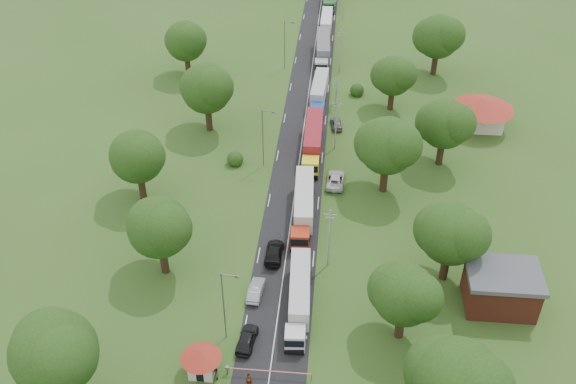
# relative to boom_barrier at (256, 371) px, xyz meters

# --- Properties ---
(ground) EXTENTS (260.00, 260.00, 0.00)m
(ground) POSITION_rel_boom_barrier_xyz_m (1.36, 25.00, -0.89)
(ground) COLOR #2E501A
(ground) RESTS_ON ground
(road) EXTENTS (8.00, 200.00, 0.04)m
(road) POSITION_rel_boom_barrier_xyz_m (1.36, 45.00, -0.89)
(road) COLOR black
(road) RESTS_ON ground
(boom_barrier) EXTENTS (9.22, 0.35, 1.18)m
(boom_barrier) POSITION_rel_boom_barrier_xyz_m (0.00, 0.00, 0.00)
(boom_barrier) COLOR slate
(boom_barrier) RESTS_ON ground
(guard_booth) EXTENTS (4.40, 4.40, 3.45)m
(guard_booth) POSITION_rel_boom_barrier_xyz_m (-5.84, -0.00, 1.27)
(guard_booth) COLOR beige
(guard_booth) RESTS_ON ground
(info_sign) EXTENTS (0.12, 3.10, 4.10)m
(info_sign) POSITION_rel_boom_barrier_xyz_m (6.56, 60.00, 2.11)
(info_sign) COLOR slate
(info_sign) RESTS_ON ground
(pole_1) EXTENTS (1.60, 0.24, 9.00)m
(pole_1) POSITION_rel_boom_barrier_xyz_m (6.86, 18.00, 3.79)
(pole_1) COLOR gray
(pole_1) RESTS_ON ground
(pole_2) EXTENTS (1.60, 0.24, 9.00)m
(pole_2) POSITION_rel_boom_barrier_xyz_m (6.86, 46.00, 3.79)
(pole_2) COLOR gray
(pole_2) RESTS_ON ground
(pole_3) EXTENTS (1.60, 0.24, 9.00)m
(pole_3) POSITION_rel_boom_barrier_xyz_m (6.86, 74.00, 3.79)
(pole_3) COLOR gray
(pole_3) RESTS_ON ground
(pole_4) EXTENTS (1.60, 0.24, 9.00)m
(pole_4) POSITION_rel_boom_barrier_xyz_m (6.86, 102.00, 3.79)
(pole_4) COLOR gray
(pole_4) RESTS_ON ground
(lamp_0) EXTENTS (2.03, 0.22, 10.00)m
(lamp_0) POSITION_rel_boom_barrier_xyz_m (-3.99, 5.00, 4.66)
(lamp_0) COLOR slate
(lamp_0) RESTS_ON ground
(lamp_1) EXTENTS (2.03, 0.22, 10.00)m
(lamp_1) POSITION_rel_boom_barrier_xyz_m (-3.99, 40.00, 4.66)
(lamp_1) COLOR slate
(lamp_1) RESTS_ON ground
(lamp_2) EXTENTS (2.03, 0.22, 10.00)m
(lamp_2) POSITION_rel_boom_barrier_xyz_m (-3.99, 75.00, 4.66)
(lamp_2) COLOR slate
(lamp_2) RESTS_ON ground
(tree_1) EXTENTS (9.60, 9.60, 12.05)m
(tree_1) POSITION_rel_boom_barrier_xyz_m (19.34, -4.83, 6.96)
(tree_1) COLOR #382616
(tree_1) RESTS_ON ground
(tree_2) EXTENTS (8.00, 8.00, 10.10)m
(tree_2) POSITION_rel_boom_barrier_xyz_m (15.35, 7.14, 5.70)
(tree_2) COLOR #382616
(tree_2) RESTS_ON ground
(tree_3) EXTENTS (8.80, 8.80, 11.07)m
(tree_3) POSITION_rel_boom_barrier_xyz_m (21.35, 17.16, 6.33)
(tree_3) COLOR #382616
(tree_3) RESTS_ON ground
(tree_4) EXTENTS (9.60, 9.60, 12.05)m
(tree_4) POSITION_rel_boom_barrier_xyz_m (14.34, 35.17, 6.96)
(tree_4) COLOR #382616
(tree_4) RESTS_ON ground
(tree_5) EXTENTS (8.80, 8.80, 11.07)m
(tree_5) POSITION_rel_boom_barrier_xyz_m (23.35, 43.16, 6.33)
(tree_5) COLOR #382616
(tree_5) RESTS_ON ground
(tree_6) EXTENTS (8.00, 8.00, 10.10)m
(tree_6) POSITION_rel_boom_barrier_xyz_m (16.35, 60.14, 5.70)
(tree_6) COLOR #382616
(tree_6) RESTS_ON ground
(tree_7) EXTENTS (9.60, 9.60, 12.05)m
(tree_7) POSITION_rel_boom_barrier_xyz_m (25.34, 75.17, 6.96)
(tree_7) COLOR #382616
(tree_7) RESTS_ON ground
(tree_9) EXTENTS (9.60, 9.60, 12.05)m
(tree_9) POSITION_rel_boom_barrier_xyz_m (-18.66, -4.83, 6.96)
(tree_9) COLOR #382616
(tree_9) RESTS_ON ground
(tree_10) EXTENTS (8.80, 8.80, 11.07)m
(tree_10) POSITION_rel_boom_barrier_xyz_m (-13.65, 15.16, 6.33)
(tree_10) COLOR #382616
(tree_10) RESTS_ON ground
(tree_11) EXTENTS (8.80, 8.80, 11.07)m
(tree_11) POSITION_rel_boom_barrier_xyz_m (-20.65, 30.16, 6.33)
(tree_11) COLOR #382616
(tree_11) RESTS_ON ground
(tree_12) EXTENTS (9.60, 9.60, 12.05)m
(tree_12) POSITION_rel_boom_barrier_xyz_m (-14.66, 50.17, 6.96)
(tree_12) COLOR #382616
(tree_12) RESTS_ON ground
(tree_13) EXTENTS (8.80, 8.80, 11.07)m
(tree_13) POSITION_rel_boom_barrier_xyz_m (-22.65, 70.16, 6.33)
(tree_13) COLOR #382616
(tree_13) RESTS_ON ground
(house_brick) EXTENTS (8.60, 6.60, 5.20)m
(house_brick) POSITION_rel_boom_barrier_xyz_m (27.36, 13.00, 1.76)
(house_brick) COLOR maroon
(house_brick) RESTS_ON ground
(house_cream) EXTENTS (10.08, 10.08, 5.80)m
(house_cream) POSITION_rel_boom_barrier_xyz_m (31.36, 55.00, 2.75)
(house_cream) COLOR beige
(house_cream) RESTS_ON ground
(truck_0) EXTENTS (2.92, 13.76, 3.80)m
(truck_0) POSITION_rel_boom_barrier_xyz_m (3.76, 10.19, 1.13)
(truck_0) COLOR silver
(truck_0) RESTS_ON ground
(truck_1) EXTENTS (3.13, 14.85, 4.10)m
(truck_1) POSITION_rel_boom_barrier_xyz_m (3.04, 27.34, 1.29)
(truck_1) COLOR #B42C14
(truck_1) RESTS_ON ground
(truck_2) EXTENTS (2.74, 15.45, 4.28)m
(truck_2) POSITION_rel_boom_barrier_xyz_m (3.33, 44.51, 1.38)
(truck_2) COLOR yellow
(truck_2) RESTS_ON ground
(truck_3) EXTENTS (2.93, 13.90, 3.84)m
(truck_3) POSITION_rel_boom_barrier_xyz_m (3.45, 61.51, 1.15)
(truck_3) COLOR #1B4DA4
(truck_3) RESTS_ON ground
(truck_4) EXTENTS (3.25, 15.40, 4.26)m
(truck_4) POSITION_rel_boom_barrier_xyz_m (3.27, 79.56, 1.37)
(truck_4) COLOR #ADADAD
(truck_4) RESTS_ON ground
(truck_5) EXTENTS (2.37, 13.55, 3.76)m
(truck_5) POSITION_rel_boom_barrier_xyz_m (3.36, 93.90, 1.10)
(truck_5) COLOR #A81D19
(truck_5) RESTS_ON ground
(car_lane_front) EXTENTS (2.37, 4.77, 1.56)m
(car_lane_front) POSITION_rel_boom_barrier_xyz_m (-1.64, 4.27, -0.11)
(car_lane_front) COLOR black
(car_lane_front) RESTS_ON ground
(car_lane_mid) EXTENTS (1.88, 4.59, 1.48)m
(car_lane_mid) POSITION_rel_boom_barrier_xyz_m (-1.64, 12.00, -0.15)
(car_lane_mid) COLOR #9D9EA5
(car_lane_mid) RESTS_ON ground
(car_lane_rear) EXTENTS (2.29, 5.46, 1.57)m
(car_lane_rear) POSITION_rel_boom_barrier_xyz_m (-0.15, 18.95, -0.10)
(car_lane_rear) COLOR black
(car_lane_rear) RESTS_ON ground
(car_verge_near) EXTENTS (2.86, 5.76, 1.57)m
(car_verge_near) POSITION_rel_boom_barrier_xyz_m (7.25, 36.01, -0.11)
(car_verge_near) COLOR silver
(car_verge_near) RESTS_ON ground
(car_verge_far) EXTENTS (2.43, 4.53, 1.47)m
(car_verge_far) POSITION_rel_boom_barrier_xyz_m (6.90, 52.80, -0.16)
(car_verge_far) COLOR slate
(car_verge_far) RESTS_ON ground
(pedestrian_near) EXTENTS (0.77, 0.60, 1.88)m
(pedestrian_near) POSITION_rel_boom_barrier_xyz_m (-0.60, -1.34, 0.05)
(pedestrian_near) COLOR gray
(pedestrian_near) RESTS_ON ground
(pedestrian_booth) EXTENTS (0.83, 0.96, 1.68)m
(pedestrian_booth) POSITION_rel_boom_barrier_xyz_m (-4.25, -0.77, -0.05)
(pedestrian_booth) COLOR gray
(pedestrian_booth) RESTS_ON ground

